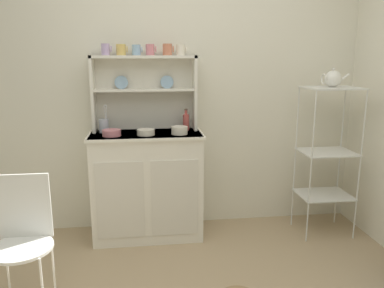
{
  "coord_description": "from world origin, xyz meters",
  "views": [
    {
      "loc": [
        -0.32,
        -1.76,
        1.52
      ],
      "look_at": [
        0.05,
        1.12,
        0.86
      ],
      "focal_mm": 36.16,
      "sensor_mm": 36.0,
      "label": 1
    }
  ],
  "objects_px": {
    "hutch_cabinet": "(147,184)",
    "bakers_rack": "(328,145)",
    "wire_chair": "(23,233)",
    "hutch_shelf_unit": "(144,87)",
    "cup_lilac_0": "(106,49)",
    "bowl_mixing_large": "(112,133)",
    "porcelain_teapot": "(333,79)",
    "utensil_jar": "(104,126)",
    "jam_bottle": "(186,122)"
  },
  "relations": [
    {
      "from": "hutch_shelf_unit",
      "to": "cup_lilac_0",
      "type": "bearing_deg",
      "value": -172.58
    },
    {
      "from": "wire_chair",
      "to": "cup_lilac_0",
      "type": "bearing_deg",
      "value": 66.94
    },
    {
      "from": "hutch_shelf_unit",
      "to": "utensil_jar",
      "type": "xyz_separation_m",
      "value": [
        -0.34,
        -0.08,
        -0.31
      ]
    },
    {
      "from": "jam_bottle",
      "to": "porcelain_teapot",
      "type": "bearing_deg",
      "value": -10.39
    },
    {
      "from": "bakers_rack",
      "to": "jam_bottle",
      "type": "bearing_deg",
      "value": 169.62
    },
    {
      "from": "wire_chair",
      "to": "bowl_mixing_large",
      "type": "distance_m",
      "value": 1.07
    },
    {
      "from": "wire_chair",
      "to": "hutch_cabinet",
      "type": "bearing_deg",
      "value": 51.23
    },
    {
      "from": "hutch_cabinet",
      "to": "porcelain_teapot",
      "type": "distance_m",
      "value": 1.76
    },
    {
      "from": "bakers_rack",
      "to": "hutch_cabinet",
      "type": "bearing_deg",
      "value": 175.12
    },
    {
      "from": "wire_chair",
      "to": "bakers_rack",
      "type": "bearing_deg",
      "value": 19.0
    },
    {
      "from": "hutch_cabinet",
      "to": "bakers_rack",
      "type": "height_order",
      "value": "bakers_rack"
    },
    {
      "from": "wire_chair",
      "to": "porcelain_teapot",
      "type": "xyz_separation_m",
      "value": [
        2.26,
        0.82,
        0.82
      ]
    },
    {
      "from": "bakers_rack",
      "to": "bowl_mixing_large",
      "type": "height_order",
      "value": "bakers_rack"
    },
    {
      "from": "jam_bottle",
      "to": "utensil_jar",
      "type": "bearing_deg",
      "value": -179.28
    },
    {
      "from": "bakers_rack",
      "to": "jam_bottle",
      "type": "distance_m",
      "value": 1.21
    },
    {
      "from": "bowl_mixing_large",
      "to": "wire_chair",
      "type": "bearing_deg",
      "value": -118.13
    },
    {
      "from": "cup_lilac_0",
      "to": "porcelain_teapot",
      "type": "relative_size",
      "value": 0.41
    },
    {
      "from": "cup_lilac_0",
      "to": "bowl_mixing_large",
      "type": "relative_size",
      "value": 0.62
    },
    {
      "from": "hutch_shelf_unit",
      "to": "jam_bottle",
      "type": "distance_m",
      "value": 0.46
    },
    {
      "from": "bakers_rack",
      "to": "bowl_mixing_large",
      "type": "relative_size",
      "value": 8.54
    },
    {
      "from": "porcelain_teapot",
      "to": "bakers_rack",
      "type": "bearing_deg",
      "value": -0.0
    },
    {
      "from": "bakers_rack",
      "to": "cup_lilac_0",
      "type": "bearing_deg",
      "value": 172.12
    },
    {
      "from": "hutch_cabinet",
      "to": "cup_lilac_0",
      "type": "bearing_deg",
      "value": 157.86
    },
    {
      "from": "hutch_cabinet",
      "to": "jam_bottle",
      "type": "xyz_separation_m",
      "value": [
        0.34,
        0.09,
        0.51
      ]
    },
    {
      "from": "cup_lilac_0",
      "to": "jam_bottle",
      "type": "distance_m",
      "value": 0.88
    },
    {
      "from": "hutch_cabinet",
      "to": "bowl_mixing_large",
      "type": "height_order",
      "value": "bowl_mixing_large"
    },
    {
      "from": "cup_lilac_0",
      "to": "bowl_mixing_large",
      "type": "bearing_deg",
      "value": -81.14
    },
    {
      "from": "utensil_jar",
      "to": "porcelain_teapot",
      "type": "distance_m",
      "value": 1.91
    },
    {
      "from": "wire_chair",
      "to": "jam_bottle",
      "type": "bearing_deg",
      "value": 42.87
    },
    {
      "from": "hutch_shelf_unit",
      "to": "bowl_mixing_large",
      "type": "height_order",
      "value": "hutch_shelf_unit"
    },
    {
      "from": "bakers_rack",
      "to": "porcelain_teapot",
      "type": "relative_size",
      "value": 5.65
    },
    {
      "from": "wire_chair",
      "to": "cup_lilac_0",
      "type": "relative_size",
      "value": 9.27
    },
    {
      "from": "hutch_cabinet",
      "to": "wire_chair",
      "type": "distance_m",
      "value": 1.2
    },
    {
      "from": "hutch_shelf_unit",
      "to": "utensil_jar",
      "type": "bearing_deg",
      "value": -166.23
    },
    {
      "from": "cup_lilac_0",
      "to": "bowl_mixing_large",
      "type": "xyz_separation_m",
      "value": [
        0.03,
        -0.2,
        -0.65
      ]
    },
    {
      "from": "cup_lilac_0",
      "to": "utensil_jar",
      "type": "xyz_separation_m",
      "value": [
        -0.04,
        -0.04,
        -0.61
      ]
    },
    {
      "from": "bowl_mixing_large",
      "to": "porcelain_teapot",
      "type": "height_order",
      "value": "porcelain_teapot"
    },
    {
      "from": "wire_chair",
      "to": "bowl_mixing_large",
      "type": "relative_size",
      "value": 5.71
    },
    {
      "from": "bakers_rack",
      "to": "jam_bottle",
      "type": "xyz_separation_m",
      "value": [
        -1.18,
        0.22,
        0.19
      ]
    },
    {
      "from": "hutch_cabinet",
      "to": "jam_bottle",
      "type": "distance_m",
      "value": 0.62
    },
    {
      "from": "hutch_cabinet",
      "to": "cup_lilac_0",
      "type": "height_order",
      "value": "cup_lilac_0"
    },
    {
      "from": "jam_bottle",
      "to": "hutch_shelf_unit",
      "type": "bearing_deg",
      "value": 167.61
    },
    {
      "from": "bakers_rack",
      "to": "cup_lilac_0",
      "type": "xyz_separation_m",
      "value": [
        -1.82,
        0.25,
        0.79
      ]
    },
    {
      "from": "jam_bottle",
      "to": "porcelain_teapot",
      "type": "height_order",
      "value": "porcelain_teapot"
    },
    {
      "from": "porcelain_teapot",
      "to": "wire_chair",
      "type": "bearing_deg",
      "value": -160.13
    },
    {
      "from": "wire_chair",
      "to": "jam_bottle",
      "type": "relative_size",
      "value": 4.62
    },
    {
      "from": "bakers_rack",
      "to": "utensil_jar",
      "type": "height_order",
      "value": "bakers_rack"
    },
    {
      "from": "hutch_shelf_unit",
      "to": "hutch_cabinet",
      "type": "bearing_deg",
      "value": -90.0
    },
    {
      "from": "bakers_rack",
      "to": "jam_bottle",
      "type": "height_order",
      "value": "bakers_rack"
    },
    {
      "from": "hutch_cabinet",
      "to": "utensil_jar",
      "type": "height_order",
      "value": "utensil_jar"
    }
  ]
}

